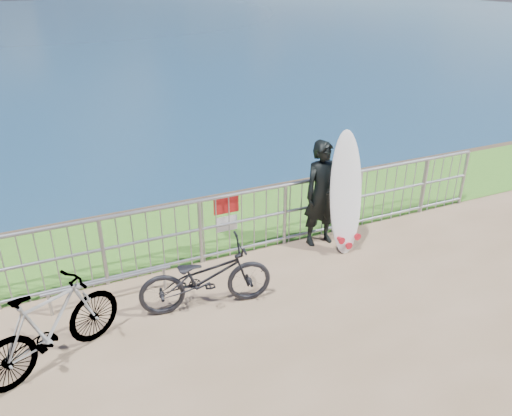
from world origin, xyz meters
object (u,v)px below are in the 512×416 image
bicycle_near (206,277)px  surfboard (346,198)px  surfer (322,194)px  bicycle_far (51,326)px

bicycle_near → surfboard: bearing=-69.6°
surfer → bicycle_near: bearing=-158.5°
bicycle_near → bicycle_far: bicycle_far is taller
surfboard → bicycle_far: (-4.64, -0.89, -0.40)m
surfer → bicycle_far: bearing=-164.0°
surfboard → bicycle_near: size_ratio=1.11×
surfer → bicycle_near: (-2.40, -0.93, -0.43)m
surfboard → surfer: bearing=122.8°
surfer → surfboard: (0.23, -0.35, 0.03)m
surfer → surfboard: surfboard is taller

